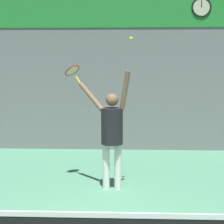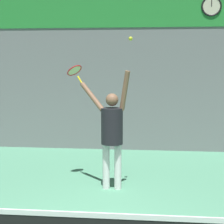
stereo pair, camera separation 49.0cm
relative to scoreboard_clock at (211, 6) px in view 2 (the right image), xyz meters
The scene contains 6 objects.
back_wall 2.55m from the scoreboard_clock, behind, with size 18.00×0.10×5.00m.
sponsor_banner 2.25m from the scoreboard_clock, behind, with size 7.67×0.02×0.99m.
scoreboard_clock is the anchor object (origin of this frame).
tennis_player 4.73m from the scoreboard_clock, 122.45° to the right, with size 1.01×0.60×2.17m.
tennis_racket 4.36m from the scoreboard_clock, 135.06° to the right, with size 0.38×0.40×0.36m.
tennis_ball 4.01m from the scoreboard_clock, 117.33° to the right, with size 0.07×0.07×0.07m.
Camera 2 is at (0.93, -4.70, 2.31)m, focal length 65.00 mm.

